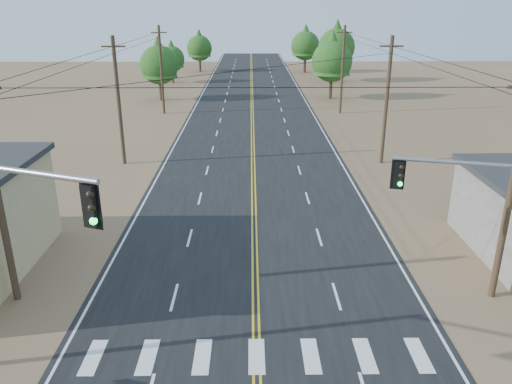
{
  "coord_description": "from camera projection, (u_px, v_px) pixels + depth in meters",
  "views": [
    {
      "loc": [
        -0.19,
        -7.03,
        12.14
      ],
      "look_at": [
        0.06,
        15.92,
        3.5
      ],
      "focal_mm": 35.0,
      "sensor_mm": 36.0,
      "label": 1
    }
  ],
  "objects": [
    {
      "name": "utility_pole_left_mid",
      "position": [
        119.0,
        101.0,
        38.89
      ],
      "size": [
        1.8,
        0.3,
        10.0
      ],
      "color": "#4C3826",
      "rests_on": "ground"
    },
    {
      "name": "tree_right_far",
      "position": [
        305.0,
        43.0,
        93.46
      ],
      "size": [
        5.36,
        5.36,
        8.94
      ],
      "color": "#3F2D1E",
      "rests_on": "ground"
    },
    {
      "name": "tree_left_mid",
      "position": [
        172.0,
        56.0,
        81.41
      ],
      "size": [
        4.16,
        4.16,
        6.94
      ],
      "color": "#3F2D1E",
      "rests_on": "ground"
    },
    {
      "name": "utility_pole_right_far",
      "position": [
        342.0,
        69.0,
        57.83
      ],
      "size": [
        1.8,
        0.3,
        10.0
      ],
      "color": "#4C3826",
      "rests_on": "ground"
    },
    {
      "name": "signal_mast_right",
      "position": [
        505.0,
        218.0,
        18.52
      ],
      "size": [
        5.98,
        1.73,
        6.91
      ],
      "rotation": [
        0.0,
        0.0,
        -0.25
      ],
      "color": "gray",
      "rests_on": "ground"
    },
    {
      "name": "tree_right_mid",
      "position": [
        337.0,
        43.0,
        81.93
      ],
      "size": [
        6.04,
        6.04,
        10.07
      ],
      "color": "#3F2D1E",
      "rests_on": "ground"
    },
    {
      "name": "utility_pole_right_mid",
      "position": [
        387.0,
        100.0,
        39.11
      ],
      "size": [
        1.8,
        0.3,
        10.0
      ],
      "color": "#4C3826",
      "rests_on": "ground"
    },
    {
      "name": "tree_left_far",
      "position": [
        199.0,
        46.0,
        94.75
      ],
      "size": [
        4.78,
        4.78,
        7.96
      ],
      "color": "#3F2D1E",
      "rests_on": "ground"
    },
    {
      "name": "tree_left_near",
      "position": [
        159.0,
        61.0,
        65.89
      ],
      "size": [
        5.07,
        5.07,
        8.45
      ],
      "color": "#3F2D1E",
      "rests_on": "ground"
    },
    {
      "name": "utility_pole_left_far",
      "position": [
        161.0,
        70.0,
        57.61
      ],
      "size": [
        1.8,
        0.3,
        10.0
      ],
      "color": "#4C3826",
      "rests_on": "ground"
    },
    {
      "name": "road",
      "position": [
        253.0,
        170.0,
        38.93
      ],
      "size": [
        15.0,
        200.0,
        0.02
      ],
      "primitive_type": "cube",
      "color": "black",
      "rests_on": "ground"
    },
    {
      "name": "tree_right_near",
      "position": [
        332.0,
        57.0,
        66.81
      ],
      "size": [
        5.44,
        5.44,
        9.07
      ],
      "color": "#3F2D1E",
      "rests_on": "ground"
    },
    {
      "name": "utility_pole_right_near",
      "position": [
        512.0,
        188.0,
        20.39
      ],
      "size": [
        1.8,
        0.3,
        10.0
      ],
      "color": "#4C3826",
      "rests_on": "ground"
    }
  ]
}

